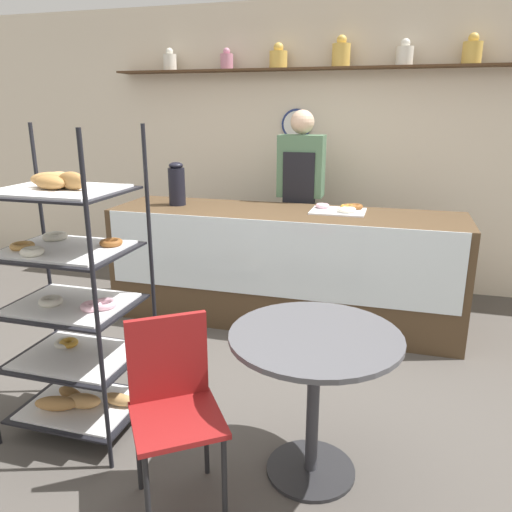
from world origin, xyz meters
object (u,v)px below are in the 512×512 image
object	(u,v)px
cafe_table	(314,369)
donut_tray_counter	(343,209)
pastry_rack	(71,301)
coffee_carafe	(177,184)
person_worker	(300,199)
cafe_chair	(173,394)

from	to	relation	value
cafe_table	donut_tray_counter	world-z (taller)	donut_tray_counter
pastry_rack	cafe_table	world-z (taller)	pastry_rack
coffee_carafe	donut_tray_counter	xyz separation A→B (m)	(1.39, 0.11, -0.16)
pastry_rack	donut_tray_counter	distance (m)	2.25
coffee_carafe	pastry_rack	bearing A→B (deg)	-83.83
coffee_carafe	person_worker	bearing A→B (deg)	28.39
pastry_rack	cafe_chair	bearing A→B (deg)	-24.11
cafe_chair	coffee_carafe	world-z (taller)	coffee_carafe
person_worker	coffee_carafe	bearing A→B (deg)	-151.61
pastry_rack	cafe_chair	size ratio (longest dim) A/B	1.94
cafe_table	cafe_chair	xyz separation A→B (m)	(-0.58, -0.31, -0.05)
person_worker	pastry_rack	bearing A→B (deg)	-108.53
person_worker	donut_tray_counter	bearing A→B (deg)	-44.32
pastry_rack	cafe_table	size ratio (longest dim) A/B	2.08
coffee_carafe	donut_tray_counter	size ratio (longest dim) A/B	0.85
cafe_table	cafe_chair	distance (m)	0.66
person_worker	cafe_chair	size ratio (longest dim) A/B	2.01
pastry_rack	coffee_carafe	distance (m)	1.83
coffee_carafe	donut_tray_counter	bearing A→B (deg)	4.36
cafe_table	donut_tray_counter	bearing A→B (deg)	93.21
cafe_table	cafe_chair	size ratio (longest dim) A/B	0.93
pastry_rack	cafe_table	bearing A→B (deg)	-0.89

